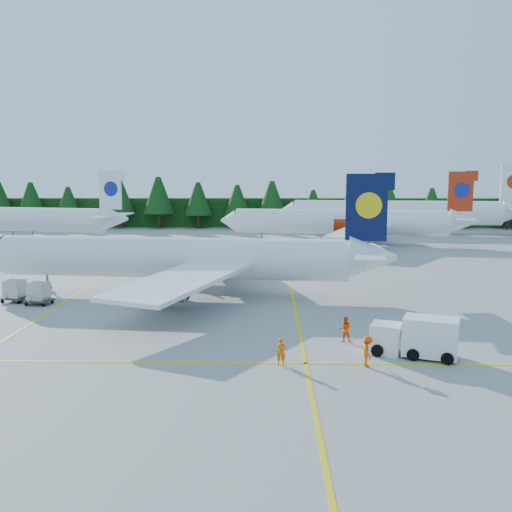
{
  "coord_description": "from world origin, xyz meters",
  "views": [
    {
      "loc": [
        3.82,
        -38.43,
        11.1
      ],
      "look_at": [
        2.59,
        14.07,
        3.5
      ],
      "focal_mm": 40.0,
      "sensor_mm": 36.0,
      "label": 1
    }
  ],
  "objects": [
    {
      "name": "ground",
      "position": [
        0.0,
        0.0,
        0.0
      ],
      "size": [
        320.0,
        320.0,
        0.0
      ],
      "primitive_type": "plane",
      "color": "gray",
      "rests_on": "ground"
    },
    {
      "name": "taxi_stripe_a",
      "position": [
        -14.0,
        20.0,
        0.01
      ],
      "size": [
        0.25,
        120.0,
        0.01
      ],
      "primitive_type": "cube",
      "color": "yellow",
      "rests_on": "ground"
    },
    {
      "name": "taxi_stripe_b",
      "position": [
        6.0,
        20.0,
        0.01
      ],
      "size": [
        0.25,
        120.0,
        0.01
      ],
      "primitive_type": "cube",
      "color": "yellow",
      "rests_on": "ground"
    },
    {
      "name": "taxi_stripe_cross",
      "position": [
        0.0,
        -6.0,
        0.01
      ],
      "size": [
        80.0,
        0.25,
        0.01
      ],
      "primitive_type": "cube",
      "color": "yellow",
      "rests_on": "ground"
    },
    {
      "name": "treeline_hedge",
      "position": [
        0.0,
        82.0,
        3.0
      ],
      "size": [
        220.0,
        4.0,
        6.0
      ],
      "primitive_type": "cube",
      "color": "black",
      "rests_on": "ground"
    },
    {
      "name": "airliner_navy",
      "position": [
        -5.78,
        13.48,
        3.34
      ],
      "size": [
        38.2,
        31.3,
        11.11
      ],
      "rotation": [
        0.0,
        0.0,
        -0.1
      ],
      "color": "white",
      "rests_on": "ground"
    },
    {
      "name": "airliner_red",
      "position": [
        14.45,
        52.24,
        3.44
      ],
      "size": [
        39.28,
        32.13,
        11.45
      ],
      "rotation": [
        0.0,
        0.0,
        -0.13
      ],
      "color": "white",
      "rests_on": "ground"
    },
    {
      "name": "airliner_far_left",
      "position": [
        -40.59,
        56.43,
        3.63
      ],
      "size": [
        39.37,
        11.38,
        11.58
      ],
      "rotation": [
        0.0,
        0.0,
        -0.21
      ],
      "color": "white",
      "rests_on": "ground"
    },
    {
      "name": "airliner_far_right",
      "position": [
        26.11,
        68.12,
        4.04
      ],
      "size": [
        44.22,
        8.92,
        12.87
      ],
      "rotation": [
        0.0,
        0.0,
        -0.11
      ],
      "color": "white",
      "rests_on": "ground"
    },
    {
      "name": "service_truck",
      "position": [
        12.73,
        -4.45,
        1.23
      ],
      "size": [
        5.48,
        3.56,
        2.49
      ],
      "rotation": [
        0.0,
        0.0,
        -0.36
      ],
      "color": "white",
      "rests_on": "ground"
    },
    {
      "name": "uld_pair",
      "position": [
        -17.1,
        9.27,
        1.08
      ],
      "size": [
        4.86,
        2.96,
        1.6
      ],
      "rotation": [
        0.0,
        0.0,
        -0.19
      ],
      "color": "#373C2C",
      "rests_on": "ground"
    },
    {
      "name": "crew_a",
      "position": [
        4.54,
        -6.29,
        0.79
      ],
      "size": [
        0.6,
        0.42,
        1.59
      ],
      "primitive_type": "imported",
      "rotation": [
        0.0,
        0.0,
        -0.06
      ],
      "color": "#ED5A04",
      "rests_on": "ground"
    },
    {
      "name": "crew_b",
      "position": [
        8.88,
        -1.49,
        0.86
      ],
      "size": [
        0.84,
        0.65,
        1.71
      ],
      "primitive_type": "imported",
      "rotation": [
        0.0,
        0.0,
        3.13
      ],
      "color": "#F14505",
      "rests_on": "ground"
    },
    {
      "name": "crew_c",
      "position": [
        9.53,
        -6.43,
        0.91
      ],
      "size": [
        0.55,
        0.78,
        1.82
      ],
      "primitive_type": "imported",
      "rotation": [
        0.0,
        0.0,
        1.62
      ],
      "color": "#E34B04",
      "rests_on": "ground"
    }
  ]
}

